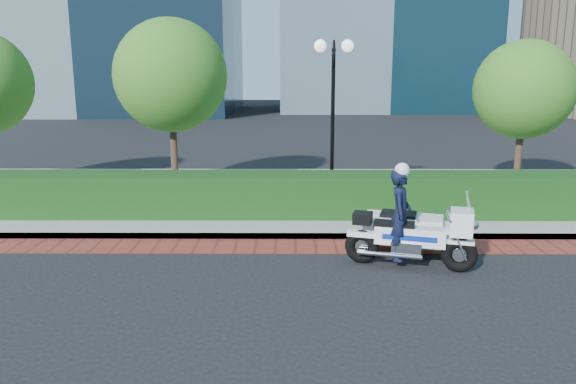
{
  "coord_description": "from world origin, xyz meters",
  "views": [
    {
      "loc": [
        -0.09,
        -9.65,
        3.6
      ],
      "look_at": [
        -0.16,
        2.26,
        1.0
      ],
      "focal_mm": 35.0,
      "sensor_mm": 36.0,
      "label": 1
    }
  ],
  "objects_px": {
    "lamppost": "(333,95)",
    "police_motorcycle": "(406,227)",
    "tree_b": "(171,76)",
    "tree_c": "(524,90)"
  },
  "relations": [
    {
      "from": "tree_b",
      "to": "police_motorcycle",
      "type": "xyz_separation_m",
      "value": [
        5.6,
        -5.87,
        -2.76
      ]
    },
    {
      "from": "tree_c",
      "to": "police_motorcycle",
      "type": "bearing_deg",
      "value": -126.85
    },
    {
      "from": "tree_c",
      "to": "lamppost",
      "type": "bearing_deg",
      "value": -166.7
    },
    {
      "from": "lamppost",
      "to": "tree_b",
      "type": "relative_size",
      "value": 0.86
    },
    {
      "from": "lamppost",
      "to": "police_motorcycle",
      "type": "height_order",
      "value": "lamppost"
    },
    {
      "from": "tree_c",
      "to": "tree_b",
      "type": "bearing_deg",
      "value": 180.0
    },
    {
      "from": "lamppost",
      "to": "police_motorcycle",
      "type": "distance_m",
      "value": 5.23
    },
    {
      "from": "tree_b",
      "to": "police_motorcycle",
      "type": "relative_size",
      "value": 2.05
    },
    {
      "from": "tree_b",
      "to": "police_motorcycle",
      "type": "bearing_deg",
      "value": -46.35
    },
    {
      "from": "lamppost",
      "to": "tree_b",
      "type": "distance_m",
      "value": 4.71
    }
  ]
}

